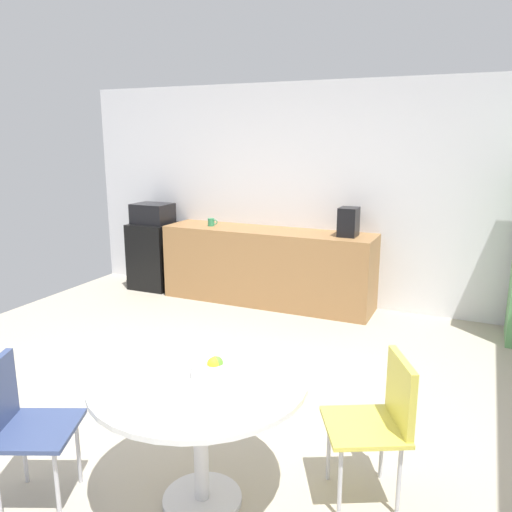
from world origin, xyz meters
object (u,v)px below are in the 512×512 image
at_px(mug_white, 344,232).
at_px(mug_green, 211,222).
at_px(chair_yellow, 383,412).
at_px(coffee_maker, 349,222).
at_px(mini_fridge, 155,255).
at_px(chair_navy, 16,416).
at_px(round_table, 200,400).
at_px(fruit_bowl, 216,369).
at_px(microwave, 153,213).

distance_m(mug_white, mug_green, 1.66).
relative_size(chair_yellow, coffee_maker, 2.59).
height_order(mini_fridge, mug_white, mug_white).
bearing_deg(chair_navy, mug_white, 78.22).
distance_m(mini_fridge, coffee_maker, 2.68).
bearing_deg(chair_navy, mini_fridge, 115.04).
relative_size(round_table, mug_white, 8.85).
relative_size(chair_yellow, mug_green, 6.43).
relative_size(fruit_bowl, mug_white, 2.12).
relative_size(fruit_bowl, coffee_maker, 0.86).
bearing_deg(microwave, mug_white, -0.48).
bearing_deg(chair_yellow, coffee_maker, 107.99).
bearing_deg(chair_yellow, microwave, 140.37).
xyz_separation_m(chair_navy, coffee_maker, (0.83, 3.79, 0.54)).
height_order(round_table, chair_yellow, chair_yellow).
relative_size(round_table, chair_yellow, 1.38).
xyz_separation_m(microwave, round_table, (2.68, -3.40, -0.38)).
distance_m(chair_navy, chair_yellow, 1.98).
xyz_separation_m(chair_navy, chair_yellow, (1.79, 0.84, 0.00)).
distance_m(round_table, mug_white, 3.39).
bearing_deg(mug_green, mini_fridge, 177.75).
relative_size(chair_navy, mug_white, 6.43).
distance_m(fruit_bowl, mug_green, 3.80).
relative_size(microwave, round_table, 0.42).
relative_size(round_table, mug_green, 8.85).
xyz_separation_m(round_table, chair_navy, (-0.91, -0.40, -0.10)).
xyz_separation_m(mug_white, mug_green, (-1.66, -0.01, 0.00)).
relative_size(mini_fridge, coffee_maker, 2.71).
bearing_deg(round_table, chair_yellow, 27.00).
bearing_deg(round_table, fruit_bowl, 36.95).
relative_size(mini_fridge, chair_yellow, 1.04).
distance_m(microwave, chair_navy, 4.21).
distance_m(chair_yellow, coffee_maker, 3.15).
relative_size(round_table, fruit_bowl, 4.17).
distance_m(chair_navy, mug_green, 3.88).
height_order(mini_fridge, fruit_bowl, mini_fridge).
distance_m(microwave, mug_white, 2.56).
bearing_deg(mug_green, mug_white, 0.47).
distance_m(chair_navy, fruit_bowl, 1.11).
bearing_deg(chair_yellow, mug_white, 108.89).
bearing_deg(coffee_maker, round_table, -88.72).
xyz_separation_m(round_table, fruit_bowl, (0.07, 0.06, 0.17)).
bearing_deg(microwave, chair_navy, -64.96).
bearing_deg(coffee_maker, mini_fridge, 180.00).
distance_m(round_table, mug_green, 3.82).
bearing_deg(mug_white, chair_yellow, -71.11).
relative_size(round_table, coffee_maker, 3.57).
bearing_deg(coffee_maker, chair_navy, -102.35).
distance_m(mini_fridge, mug_green, 1.03).
bearing_deg(mug_green, coffee_maker, 1.18).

